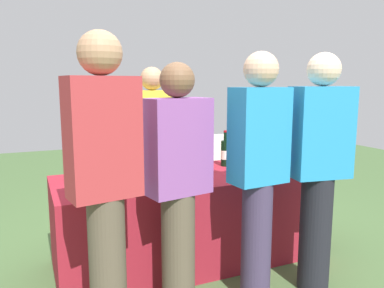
{
  "coord_description": "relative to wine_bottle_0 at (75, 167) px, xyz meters",
  "views": [
    {
      "loc": [
        -1.21,
        -2.76,
        1.46
      ],
      "look_at": [
        0.0,
        0.0,
        0.97
      ],
      "focal_mm": 35.54,
      "sensor_mm": 36.0,
      "label": 1
    }
  ],
  "objects": [
    {
      "name": "ground_plane",
      "position": [
        0.89,
        -0.17,
        -0.83
      ],
      "size": [
        12.0,
        12.0,
        0.0
      ],
      "primitive_type": "plane",
      "color": "#476638"
    },
    {
      "name": "tasting_table",
      "position": [
        0.89,
        -0.17,
        -0.47
      ],
      "size": [
        2.17,
        0.84,
        0.72
      ],
      "primitive_type": "cube",
      "color": "maroon",
      "rests_on": "ground_plane"
    },
    {
      "name": "wine_bottle_0",
      "position": [
        0.0,
        0.0,
        0.0
      ],
      "size": [
        0.08,
        0.08,
        0.29
      ],
      "color": "black",
      "rests_on": "tasting_table"
    },
    {
      "name": "wine_bottle_1",
      "position": [
        0.36,
        0.04,
        0.0
      ],
      "size": [
        0.07,
        0.07,
        0.31
      ],
      "color": "black",
      "rests_on": "tasting_table"
    },
    {
      "name": "wine_bottle_2",
      "position": [
        0.46,
        -0.0,
        0.0
      ],
      "size": [
        0.08,
        0.08,
        0.3
      ],
      "color": "black",
      "rests_on": "tasting_table"
    },
    {
      "name": "wine_bottle_3",
      "position": [
        0.87,
        0.04,
        0.01
      ],
      "size": [
        0.07,
        0.07,
        0.31
      ],
      "color": "black",
      "rests_on": "tasting_table"
    },
    {
      "name": "wine_bottle_4",
      "position": [
        0.99,
        -0.05,
        0.02
      ],
      "size": [
        0.08,
        0.08,
        0.32
      ],
      "color": "black",
      "rests_on": "tasting_table"
    },
    {
      "name": "wine_bottle_5",
      "position": [
        1.08,
        0.02,
        0.01
      ],
      "size": [
        0.08,
        0.08,
        0.33
      ],
      "color": "black",
      "rests_on": "tasting_table"
    },
    {
      "name": "wine_bottle_6",
      "position": [
        1.29,
        0.0,
        0.01
      ],
      "size": [
        0.08,
        0.08,
        0.32
      ],
      "color": "black",
      "rests_on": "tasting_table"
    },
    {
      "name": "wine_bottle_7",
      "position": [
        1.46,
        -0.1,
        0.01
      ],
      "size": [
        0.08,
        0.08,
        0.32
      ],
      "color": "black",
      "rests_on": "tasting_table"
    },
    {
      "name": "wine_glass_0",
      "position": [
        0.38,
        -0.38,
        -0.01
      ],
      "size": [
        0.06,
        0.06,
        0.14
      ],
      "color": "silver",
      "rests_on": "tasting_table"
    },
    {
      "name": "wine_glass_1",
      "position": [
        0.86,
        -0.36,
        -0.0
      ],
      "size": [
        0.07,
        0.07,
        0.15
      ],
      "color": "silver",
      "rests_on": "tasting_table"
    },
    {
      "name": "wine_glass_2",
      "position": [
        1.28,
        -0.25,
        -0.01
      ],
      "size": [
        0.06,
        0.06,
        0.13
      ],
      "color": "silver",
      "rests_on": "tasting_table"
    },
    {
      "name": "server_pouring",
      "position": [
        0.77,
        0.47,
        0.05
      ],
      "size": [
        0.39,
        0.24,
        1.61
      ],
      "rotation": [
        0.0,
        0.0,
        3.06
      ],
      "color": "brown",
      "rests_on": "ground_plane"
    },
    {
      "name": "guest_0",
      "position": [
        0.04,
        -0.94,
        0.12
      ],
      "size": [
        0.4,
        0.26,
        1.73
      ],
      "rotation": [
        0.0,
        0.0,
        0.17
      ],
      "color": "brown",
      "rests_on": "ground_plane"
    },
    {
      "name": "guest_1",
      "position": [
        0.52,
        -0.81,
        0.03
      ],
      "size": [
        0.42,
        0.28,
        1.58
      ],
      "rotation": [
        0.0,
        0.0,
        0.18
      ],
      "color": "brown",
      "rests_on": "ground_plane"
    },
    {
      "name": "guest_2",
      "position": [
        1.04,
        -0.91,
        0.08
      ],
      "size": [
        0.38,
        0.23,
        1.65
      ],
      "rotation": [
        0.0,
        0.0,
        0.09
      ],
      "color": "#3F3351",
      "rests_on": "ground_plane"
    },
    {
      "name": "guest_3",
      "position": [
        1.5,
        -0.95,
        0.07
      ],
      "size": [
        0.43,
        0.28,
        1.66
      ],
      "rotation": [
        0.0,
        0.0,
        -0.16
      ],
      "color": "black",
      "rests_on": "ground_plane"
    },
    {
      "name": "menu_board",
      "position": [
        1.64,
        0.89,
        -0.39
      ],
      "size": [
        0.47,
        0.06,
        0.88
      ],
      "primitive_type": "cube",
      "rotation": [
        0.0,
        0.0,
        -0.06
      ],
      "color": "white",
      "rests_on": "ground_plane"
    }
  ]
}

